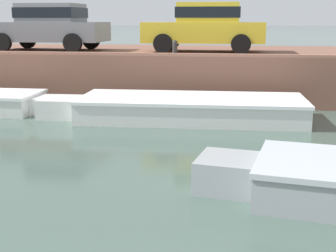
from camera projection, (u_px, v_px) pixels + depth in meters
ground_plane at (199, 177)px, 7.53m from camera, size 400.00×400.00×0.00m
far_quay_wall at (224, 71)px, 16.16m from camera, size 60.00×6.00×1.45m
far_wall_coping at (221, 55)px, 13.22m from camera, size 60.00×0.24×0.08m
boat_moored_central_white at (180, 108)px, 11.81m from camera, size 6.77×2.42×0.58m
car_leftmost_grey at (49, 25)px, 15.76m from camera, size 3.92×2.00×1.54m
car_left_inner_yellow at (206, 25)px, 14.94m from camera, size 3.86×1.97×1.54m
mooring_bollard_mid at (175, 47)px, 13.51m from camera, size 0.15×0.15×0.45m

